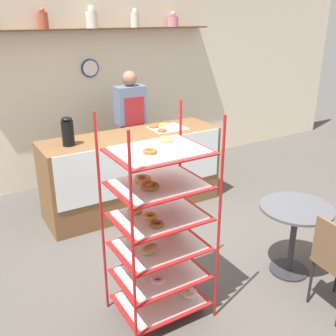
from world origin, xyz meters
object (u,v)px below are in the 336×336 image
object	(u,v)px
cafe_table	(295,223)
person_worker	(131,128)
coffee_carafe	(68,132)
donut_tray_counter	(164,127)
pastry_rack	(160,231)

from	to	relation	value
cafe_table	person_worker	bearing A→B (deg)	100.96
person_worker	coffee_carafe	distance (m)	1.17
cafe_table	donut_tray_counter	bearing A→B (deg)	96.70
person_worker	cafe_table	bearing A→B (deg)	-79.04
pastry_rack	cafe_table	world-z (taller)	pastry_rack
pastry_rack	cafe_table	xyz separation A→B (m)	(1.39, -0.16, -0.26)
cafe_table	donut_tray_counter	xyz separation A→B (m)	(-0.24, 2.05, 0.49)
coffee_carafe	person_worker	bearing A→B (deg)	26.30
pastry_rack	coffee_carafe	xyz separation A→B (m)	(-0.13, 1.85, 0.37)
pastry_rack	donut_tray_counter	distance (m)	2.22
donut_tray_counter	person_worker	bearing A→B (deg)	117.70
person_worker	cafe_table	xyz separation A→B (m)	(0.49, -2.52, -0.40)
person_worker	coffee_carafe	bearing A→B (deg)	-153.70
pastry_rack	donut_tray_counter	xyz separation A→B (m)	(1.14, 1.88, 0.23)
person_worker	coffee_carafe	world-z (taller)	person_worker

